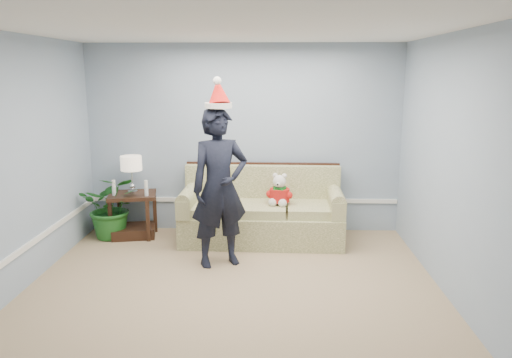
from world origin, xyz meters
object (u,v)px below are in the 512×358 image
Objects in this scene: man at (220,188)px; table_lamp at (131,165)px; teddy_bear at (280,193)px; sofa at (262,214)px; houseplant at (112,206)px; side_table at (134,220)px.

table_lamp is at bearing 118.06° from man.
man is at bearing -118.27° from teddy_bear.
teddy_bear is (0.24, -0.13, 0.33)m from sofa.
teddy_bear is at bearing 23.85° from man.
houseplant is 0.48× the size of man.
man is (-0.48, -0.93, 0.59)m from sofa.
table_lamp is 0.28× the size of man.
table_lamp is (-1.84, 0.13, 0.66)m from sofa.
sofa reaches higher than side_table.
table_lamp is at bearing 24.68° from houseplant.
sofa is 1.20m from man.
side_table is 1.69× the size of teddy_bear.
table_lamp is 0.64m from houseplant.
houseplant is (-0.27, -0.12, -0.57)m from table_lamp.
houseplant is at bearing -155.32° from table_lamp.
side_table is at bearing 119.48° from man.
man is (1.62, -0.94, 0.50)m from houseplant.
teddy_bear reaches higher than houseplant.
table_lamp is at bearing 177.15° from sofa.
man is (1.35, -1.00, 0.71)m from side_table.
sofa is at bearing 38.51° from man.
side_table is 0.79m from table_lamp.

